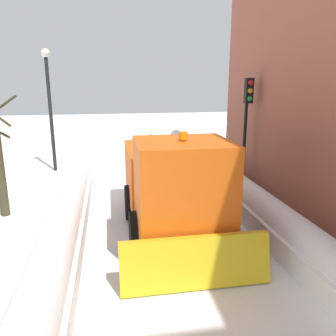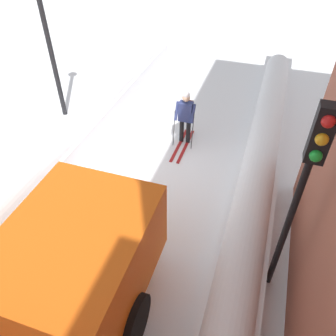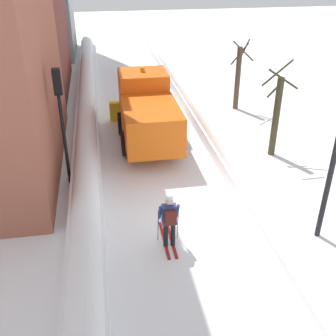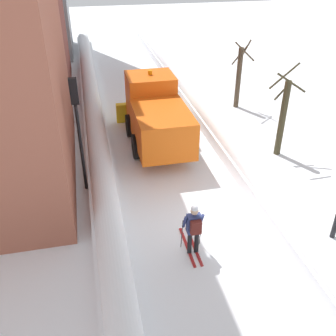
{
  "view_description": "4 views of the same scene",
  "coord_description": "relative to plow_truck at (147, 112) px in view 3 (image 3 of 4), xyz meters",
  "views": [
    {
      "loc": [
        1.56,
        14.86,
        4.26
      ],
      "look_at": [
        -0.64,
        2.44,
        0.96
      ],
      "focal_mm": 36.0,
      "sensor_mm": 36.0,
      "label": 1
    },
    {
      "loc": [
        -2.71,
        7.3,
        6.52
      ],
      "look_at": [
        -0.68,
        1.09,
        0.94
      ],
      "focal_mm": 36.14,
      "sensor_mm": 36.0,
      "label": 2
    },
    {
      "loc": [
        -2.1,
        -10.76,
        7.88
      ],
      "look_at": [
        -0.01,
        1.25,
        1.18
      ],
      "focal_mm": 43.03,
      "sensor_mm": 36.0,
      "label": 3
    },
    {
      "loc": [
        -3.07,
        -9.73,
        8.32
      ],
      "look_at": [
        -0.58,
        1.48,
        1.37
      ],
      "focal_mm": 40.55,
      "sensor_mm": 36.0,
      "label": 4
    }
  ],
  "objects": [
    {
      "name": "skier",
      "position": [
        -0.31,
        -7.4,
        -0.48
      ],
      "size": [
        0.62,
        1.8,
        1.81
      ],
      "color": "black",
      "rests_on": "ground"
    },
    {
      "name": "snowbank_right",
      "position": [
        2.99,
        4.0,
        -1.03
      ],
      "size": [
        1.1,
        36.0,
        1.02
      ],
      "color": "white",
      "rests_on": "ground"
    },
    {
      "name": "snowbank_left",
      "position": [
        -2.75,
        4.0,
        -1.02
      ],
      "size": [
        1.1,
        36.0,
        1.05
      ],
      "color": "white",
      "rests_on": "ground"
    },
    {
      "name": "plow_truck",
      "position": [
        0.0,
        0.0,
        0.0
      ],
      "size": [
        3.2,
        5.98,
        3.12
      ],
      "color": "orange",
      "rests_on": "ground"
    },
    {
      "name": "ground_plane",
      "position": [
        0.12,
        4.0,
        -1.48
      ],
      "size": [
        80.0,
        80.0,
        0.0
      ],
      "primitive_type": "plane",
      "color": "white"
    },
    {
      "name": "bare_tree_near",
      "position": [
        5.11,
        -2.12,
        0.35
      ],
      "size": [
        1.33,
        1.09,
        3.99
      ],
      "color": "#403924",
      "rests_on": "ground"
    },
    {
      "name": "traffic_light_pole",
      "position": [
        -3.4,
        -2.99,
        1.57
      ],
      "size": [
        0.28,
        0.42,
        4.34
      ],
      "color": "black",
      "rests_on": "ground"
    },
    {
      "name": "bare_tree_mid",
      "position": [
        5.37,
        3.55,
        0.35
      ],
      "size": [
        1.24,
        0.99,
        3.83
      ],
      "color": "#4A3C2C",
      "rests_on": "ground"
    }
  ]
}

